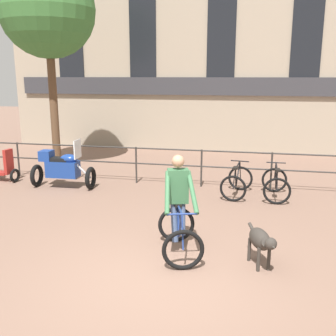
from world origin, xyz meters
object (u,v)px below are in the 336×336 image
(dog, at_px, (261,241))
(parked_motorcycle, at_px, (62,168))
(cyclist_with_bike, at_px, (179,210))
(parked_bicycle_near_lamp, at_px, (237,182))
(parked_bicycle_mid_left, at_px, (276,184))

(dog, distance_m, parked_motorcycle, 6.36)
(dog, bearing_deg, cyclist_with_bike, 144.85)
(cyclist_with_bike, distance_m, parked_motorcycle, 5.07)
(cyclist_with_bike, bearing_deg, parked_motorcycle, 122.99)
(parked_motorcycle, xyz_separation_m, parked_bicycle_near_lamp, (4.71, 0.25, -0.20))
(cyclist_with_bike, relative_size, dog, 1.83)
(parked_bicycle_near_lamp, bearing_deg, dog, 105.85)
(dog, distance_m, parked_bicycle_near_lamp, 3.88)
(cyclist_with_bike, xyz_separation_m, parked_motorcycle, (-3.85, 3.30, -0.20))
(parked_bicycle_mid_left, bearing_deg, cyclist_with_bike, 62.23)
(dog, relative_size, parked_bicycle_mid_left, 0.83)
(cyclist_with_bike, relative_size, parked_motorcycle, 0.99)
(dog, distance_m, parked_bicycle_mid_left, 3.87)
(cyclist_with_bike, height_order, dog, cyclist_with_bike)
(parked_motorcycle, relative_size, parked_bicycle_near_lamp, 1.44)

